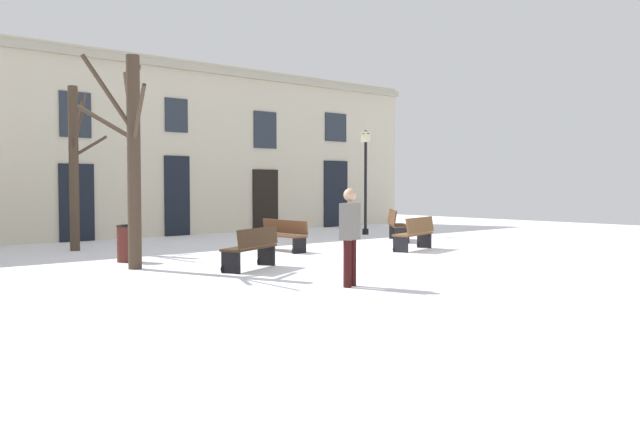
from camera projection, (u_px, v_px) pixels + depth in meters
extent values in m
plane|color=white|center=(370.00, 258.00, 15.86)|extent=(34.79, 34.79, 0.00)
cube|color=beige|center=(176.00, 148.00, 22.72)|extent=(21.74, 0.40, 6.02)
cube|color=#B1A993|center=(179.00, 66.00, 22.41)|extent=(21.74, 0.30, 0.24)
cube|color=black|center=(77.00, 203.00, 20.29)|extent=(1.08, 0.08, 2.38)
cube|color=#262D38|center=(75.00, 115.00, 20.17)|extent=(0.97, 0.06, 1.39)
cube|color=black|center=(177.00, 196.00, 22.55)|extent=(0.94, 0.08, 2.72)
cube|color=#262D38|center=(176.00, 115.00, 22.43)|extent=(0.85, 0.06, 1.14)
cube|color=black|center=(265.00, 200.00, 25.02)|extent=(1.16, 0.08, 2.31)
cube|color=#262D38|center=(265.00, 130.00, 24.90)|extent=(1.04, 0.06, 1.38)
cube|color=black|center=(336.00, 194.00, 27.39)|extent=(1.28, 0.08, 2.72)
cube|color=#262D38|center=(336.00, 127.00, 27.27)|extent=(1.15, 0.06, 1.15)
cylinder|color=#423326|center=(74.00, 169.00, 17.41)|extent=(0.25, 0.25, 4.33)
cylinder|color=#423326|center=(76.00, 105.00, 17.94)|extent=(0.66, 1.18, 0.89)
cylinder|color=#423326|center=(79.00, 124.00, 16.87)|extent=(0.20, 1.25, 1.47)
cylinder|color=#423326|center=(78.00, 124.00, 16.84)|extent=(0.30, 1.25, 1.10)
cylinder|color=#423326|center=(90.00, 146.00, 17.65)|extent=(0.92, 0.15, 0.62)
cylinder|color=#423326|center=(134.00, 163.00, 13.64)|extent=(0.28, 0.28, 4.40)
cylinder|color=#423326|center=(108.00, 94.00, 13.43)|extent=(1.00, 0.50, 1.55)
cylinder|color=#423326|center=(136.00, 78.00, 14.26)|extent=(0.83, 1.31, 0.84)
cylinder|color=#423326|center=(129.00, 102.00, 14.09)|extent=(0.46, 1.16, 1.45)
cylinder|color=#423326|center=(139.00, 114.00, 13.00)|extent=(0.47, 1.34, 1.05)
cylinder|color=#423326|center=(105.00, 122.00, 13.96)|extent=(0.68, 1.51, 0.83)
cylinder|color=black|center=(366.00, 188.00, 23.10)|extent=(0.10, 0.10, 3.22)
cylinder|color=black|center=(365.00, 232.00, 23.16)|extent=(0.22, 0.22, 0.20)
cube|color=beige|center=(366.00, 137.00, 23.02)|extent=(0.24, 0.24, 0.36)
cone|color=black|center=(366.00, 132.00, 23.01)|extent=(0.30, 0.30, 0.14)
cylinder|color=#4C1E19|center=(127.00, 244.00, 14.97)|extent=(0.45, 0.45, 0.81)
torus|color=black|center=(127.00, 226.00, 14.95)|extent=(0.48, 0.48, 0.04)
cube|color=#51331E|center=(399.00, 226.00, 20.53)|extent=(1.49, 1.61, 0.05)
cube|color=#51331E|center=(392.00, 217.00, 20.52)|extent=(1.21, 1.38, 0.45)
cube|color=black|center=(402.00, 235.00, 19.74)|extent=(0.36, 0.32, 0.48)
torus|color=black|center=(408.00, 240.00, 19.75)|extent=(0.13, 0.15, 0.17)
cube|color=black|center=(396.00, 231.00, 21.35)|extent=(0.36, 0.32, 0.48)
torus|color=black|center=(401.00, 236.00, 21.36)|extent=(0.13, 0.15, 0.17)
cube|color=#3D2819|center=(249.00, 248.00, 13.69)|extent=(1.61, 1.06, 0.05)
cube|color=#3D2819|center=(258.00, 237.00, 13.59)|extent=(1.45, 0.71, 0.38)
cube|color=black|center=(266.00, 255.00, 14.35)|extent=(0.22, 0.40, 0.45)
torus|color=black|center=(259.00, 261.00, 14.43)|extent=(0.17, 0.10, 0.17)
cube|color=black|center=(231.00, 262.00, 13.04)|extent=(0.22, 0.40, 0.45)
torus|color=black|center=(223.00, 269.00, 13.12)|extent=(0.17, 0.10, 0.17)
cube|color=brown|center=(413.00, 234.00, 17.65)|extent=(1.67, 0.88, 0.05)
cube|color=brown|center=(420.00, 225.00, 17.52)|extent=(1.57, 0.54, 0.41)
cube|color=black|center=(424.00, 240.00, 18.28)|extent=(0.17, 0.41, 0.43)
torus|color=black|center=(418.00, 245.00, 18.38)|extent=(0.17, 0.08, 0.17)
cube|color=black|center=(401.00, 244.00, 17.04)|extent=(0.17, 0.41, 0.43)
torus|color=black|center=(394.00, 249.00, 17.14)|extent=(0.17, 0.08, 0.17)
cube|color=#51331E|center=(279.00, 235.00, 17.40)|extent=(0.49, 1.81, 0.05)
cube|color=#51331E|center=(285.00, 226.00, 17.53)|extent=(0.12, 1.80, 0.36)
cube|color=black|center=(259.00, 241.00, 18.03)|extent=(0.41, 0.07, 0.42)
torus|color=black|center=(254.00, 246.00, 17.92)|extent=(0.03, 0.17, 0.17)
cube|color=black|center=(299.00, 245.00, 16.79)|extent=(0.41, 0.07, 0.42)
torus|color=black|center=(294.00, 251.00, 16.67)|extent=(0.03, 0.17, 0.17)
cylinder|color=#350F0F|center=(352.00, 263.00, 11.42)|extent=(0.14, 0.14, 0.81)
cylinder|color=#350F0F|center=(347.00, 264.00, 11.26)|extent=(0.14, 0.14, 0.81)
cube|color=slate|center=(350.00, 221.00, 11.31)|extent=(0.43, 0.33, 0.63)
sphere|color=tan|center=(350.00, 195.00, 11.29)|extent=(0.22, 0.22, 0.22)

